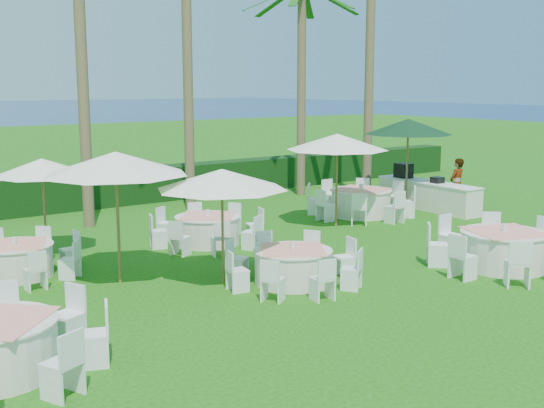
{
  "coord_description": "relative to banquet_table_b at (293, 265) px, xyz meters",
  "views": [
    {
      "loc": [
        -8.52,
        -9.77,
        4.07
      ],
      "look_at": [
        0.8,
        2.97,
        1.3
      ],
      "focal_mm": 45.0,
      "sensor_mm": 36.0,
      "label": 1
    }
  ],
  "objects": [
    {
      "name": "banquet_table_e",
      "position": [
        0.4,
        4.08,
        0.01
      ],
      "size": [
        2.93,
        2.93,
        0.9
      ],
      "color": "silver",
      "rests_on": "ground"
    },
    {
      "name": "palm_c",
      "position": [
        2.58,
        8.85,
        6.09
      ],
      "size": [
        4.24,
        4.37,
        11.98
      ],
      "color": "brown",
      "rests_on": "ground"
    },
    {
      "name": "umbrella_c",
      "position": [
        -3.38,
        5.29,
        1.77
      ],
      "size": [
        2.28,
        2.28,
        2.36
      ],
      "color": "brown",
      "rests_on": "ground"
    },
    {
      "name": "hedge",
      "position": [
        0.1,
        11.0,
        0.22
      ],
      "size": [
        34.0,
        1.0,
        1.2
      ],
      "primitive_type": "cube",
      "color": "black",
      "rests_on": "ground"
    },
    {
      "name": "palm_d",
      "position": [
        7.34,
        8.94,
        3.85
      ],
      "size": [
        4.28,
        4.35,
        7.59
      ],
      "color": "brown",
      "rests_on": "ground"
    },
    {
      "name": "buffet_table",
      "position": [
        8.88,
        4.17,
        0.11
      ],
      "size": [
        1.04,
        4.0,
        1.41
      ],
      "color": "silver",
      "rests_on": "ground"
    },
    {
      "name": "staff_person",
      "position": [
        9.49,
        3.45,
        0.47
      ],
      "size": [
        0.67,
        0.48,
        1.71
      ],
      "primitive_type": "imported",
      "rotation": [
        0.0,
        0.0,
        3.26
      ],
      "color": "gray",
      "rests_on": "ground"
    },
    {
      "name": "umbrella_b",
      "position": [
        -1.19,
        0.81,
        1.81
      ],
      "size": [
        2.7,
        2.7,
        2.4
      ],
      "color": "brown",
      "rests_on": "ground"
    },
    {
      "name": "palm_b",
      "position": [
        -1.25,
        8.02,
        4.98
      ],
      "size": [
        4.37,
        4.24,
        9.8
      ],
      "color": "brown",
      "rests_on": "ground"
    },
    {
      "name": "umbrella_d",
      "position": [
        4.58,
        3.83,
        2.07
      ],
      "size": [
        2.92,
        2.92,
        2.69
      ],
      "color": "brown",
      "rests_on": "ground"
    },
    {
      "name": "umbrella_a",
      "position": [
        -2.88,
        2.16,
        2.12
      ],
      "size": [
        2.98,
        2.98,
        2.74
      ],
      "color": "brown",
      "rests_on": "ground"
    },
    {
      "name": "umbrella_green",
      "position": [
        8.41,
        4.66,
        2.33
      ],
      "size": [
        2.88,
        2.88,
        2.97
      ],
      "color": "brown",
      "rests_on": "ground"
    },
    {
      "name": "ground",
      "position": [
        0.1,
        -1.0,
        -0.38
      ],
      "size": [
        120.0,
        120.0,
        0.0
      ],
      "primitive_type": "plane",
      "color": "#1A4F0D",
      "rests_on": "ground"
    },
    {
      "name": "banquet_table_b",
      "position": [
        0.0,
        0.0,
        0.0
      ],
      "size": [
        2.88,
        2.88,
        0.88
      ],
      "color": "silver",
      "rests_on": "ground"
    },
    {
      "name": "banquet_table_f",
      "position": [
        6.28,
        4.57,
        0.06
      ],
      "size": [
        3.34,
        3.34,
        1.01
      ],
      "color": "silver",
      "rests_on": "ground"
    },
    {
      "name": "palm_e",
      "position": [
        8.98,
        7.12,
        4.99
      ],
      "size": [
        4.33,
        4.31,
        9.8
      ],
      "color": "brown",
      "rests_on": "ground"
    },
    {
      "name": "banquet_table_c",
      "position": [
        4.55,
        -1.85,
        0.06
      ],
      "size": [
        3.36,
        3.36,
        1.01
      ],
      "color": "silver",
      "rests_on": "ground"
    },
    {
      "name": "banquet_table_d",
      "position": [
        -4.5,
        3.91,
        -0.01
      ],
      "size": [
        2.82,
        2.82,
        0.87
      ],
      "color": "silver",
      "rests_on": "ground"
    }
  ]
}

